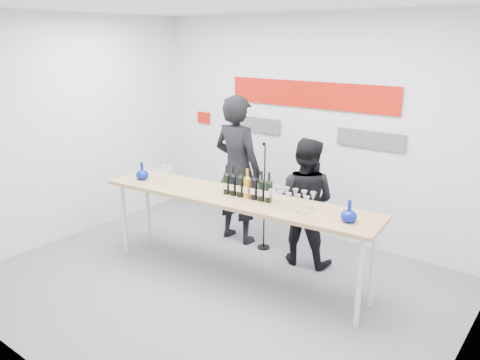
% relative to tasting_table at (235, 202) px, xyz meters
% --- Properties ---
extents(ground, '(5.00, 5.00, 0.00)m').
position_rel_tasting_table_xyz_m(ground, '(-0.06, -0.28, -0.91)').
color(ground, slate).
rests_on(ground, ground).
extents(back_wall, '(5.00, 0.04, 3.00)m').
position_rel_tasting_table_xyz_m(back_wall, '(-0.06, 1.72, 0.59)').
color(back_wall, silver).
rests_on(back_wall, ground).
extents(signage, '(3.38, 0.02, 0.79)m').
position_rel_tasting_table_xyz_m(signage, '(-0.12, 1.69, 0.89)').
color(signage, '#B11507').
rests_on(signage, back_wall).
extents(tasting_table, '(3.34, 0.97, 0.99)m').
position_rel_tasting_table_xyz_m(tasting_table, '(0.00, 0.00, 0.00)').
color(tasting_table, tan).
rests_on(tasting_table, ground).
extents(wine_bottles, '(0.62, 0.13, 0.33)m').
position_rel_tasting_table_xyz_m(wine_bottles, '(0.14, 0.04, 0.24)').
color(wine_bottles, black).
rests_on(wine_bottles, tasting_table).
extents(decanter_left, '(0.16, 0.16, 0.21)m').
position_rel_tasting_table_xyz_m(decanter_left, '(-1.32, -0.18, 0.18)').
color(decanter_left, '#07178B').
rests_on(decanter_left, tasting_table).
extents(decanter_right, '(0.16, 0.16, 0.21)m').
position_rel_tasting_table_xyz_m(decanter_right, '(1.33, 0.08, 0.18)').
color(decanter_right, '#07178B').
rests_on(decanter_right, tasting_table).
extents(glasses_left, '(0.28, 0.23, 0.18)m').
position_rel_tasting_table_xyz_m(glasses_left, '(-1.01, -0.11, 0.17)').
color(glasses_left, silver).
rests_on(glasses_left, tasting_table).
extents(glasses_right, '(0.48, 0.26, 0.18)m').
position_rel_tasting_table_xyz_m(glasses_right, '(0.70, 0.07, 0.17)').
color(glasses_right, silver).
rests_on(glasses_right, tasting_table).
extents(presenter_left, '(0.74, 0.49, 1.99)m').
position_rel_tasting_table_xyz_m(presenter_left, '(-0.63, 0.86, 0.08)').
color(presenter_left, black).
rests_on(presenter_left, ground).
extents(presenter_right, '(0.86, 0.72, 1.57)m').
position_rel_tasting_table_xyz_m(presenter_right, '(0.43, 0.82, -0.13)').
color(presenter_right, black).
rests_on(presenter_right, ground).
extents(mic_stand, '(0.17, 0.17, 1.44)m').
position_rel_tasting_table_xyz_m(mic_stand, '(-0.17, 0.83, -0.47)').
color(mic_stand, black).
rests_on(mic_stand, ground).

